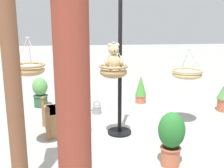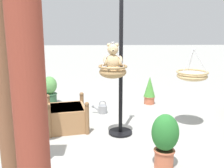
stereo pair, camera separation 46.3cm
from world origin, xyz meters
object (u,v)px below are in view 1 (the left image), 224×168
teddy_bear (114,59)px  hanging_basket_left_high (187,74)px  hanging_basket_with_teddy (114,71)px  display_pole_central (120,92)px  hanging_basket_right_low (30,69)px  potted_plant_flowering_red (40,92)px  potted_plant_bushy_green (171,136)px  watering_can (96,109)px  greenhouse_pillar_left (13,88)px  potted_plant_conical_shrub (141,89)px  wooden_planter_box (64,118)px  greenhouse_pillar_right (74,134)px

teddy_bear → hanging_basket_left_high: (-1.52, -0.54, -0.39)m
hanging_basket_with_teddy → display_pole_central: bearing=-121.0°
hanging_basket_right_low → potted_plant_flowering_red: 2.61m
hanging_basket_left_high → potted_plant_bushy_green: 1.82m
hanging_basket_with_teddy → watering_can: bearing=-82.1°
greenhouse_pillar_left → potted_plant_conical_shrub: greenhouse_pillar_left is taller
hanging_basket_right_low → watering_can: (-1.11, -1.69, -1.24)m
teddy_bear → greenhouse_pillar_left: size_ratio=0.17×
wooden_planter_box → potted_plant_bushy_green: 2.17m
teddy_bear → hanging_basket_right_low: 1.34m
greenhouse_pillar_left → wooden_planter_box: (-0.43, -1.93, -1.08)m
display_pole_central → potted_plant_flowering_red: 2.53m
greenhouse_pillar_left → wooden_planter_box: bearing=-102.5°
hanging_basket_right_low → wooden_planter_box: bearing=-118.3°
wooden_planter_box → watering_can: (-0.68, -0.89, -0.14)m
potted_plant_flowering_red → teddy_bear: bearing=125.1°
greenhouse_pillar_left → potted_plant_conical_shrub: bearing=-123.2°
watering_can → greenhouse_pillar_left: bearing=68.6°
hanging_basket_left_high → potted_plant_bushy_green: bearing=61.2°
greenhouse_pillar_right → potted_plant_bushy_green: 2.33m
potted_plant_conical_shrub → watering_can: size_ratio=2.01×
watering_can → wooden_planter_box: bearing=52.7°
teddy_bear → hanging_basket_left_high: 1.66m
wooden_planter_box → potted_plant_conical_shrub: bearing=-139.7°
teddy_bear → greenhouse_pillar_right: 2.75m
greenhouse_pillar_left → potted_plant_bushy_green: (-1.99, -0.43, -0.87)m
potted_plant_flowering_red → potted_plant_conical_shrub: (-2.50, 0.02, -0.02)m
hanging_basket_with_teddy → watering_can: hanging_basket_with_teddy is taller
display_pole_central → potted_plant_flowering_red: (1.66, -1.87, -0.42)m
teddy_bear → potted_plant_flowering_red: bearing=-54.9°
potted_plant_flowering_red → potted_plant_bushy_green: 3.80m
greenhouse_pillar_left → potted_plant_flowering_red: bearing=-86.7°
hanging_basket_left_high → wooden_planter_box: hanging_basket_left_high is taller
hanging_basket_with_teddy → greenhouse_pillar_left: 1.93m
hanging_basket_with_teddy → hanging_basket_left_high: bearing=-161.1°
potted_plant_bushy_green → teddy_bear: bearing=-54.2°
hanging_basket_right_low → potted_plant_conical_shrub: 3.46m
hanging_basket_right_low → display_pole_central: bearing=-159.5°
greenhouse_pillar_right → wooden_planter_box: greenhouse_pillar_right is taller
teddy_bear → potted_plant_conical_shrub: 2.58m
greenhouse_pillar_left → potted_plant_bushy_green: bearing=-167.7°
potted_plant_flowering_red → watering_can: bearing=151.3°
potted_plant_conical_shrub → potted_plant_bushy_green: bearing=84.4°
teddy_bear → potted_plant_conical_shrub: (-0.99, -2.12, -1.08)m
potted_plant_flowering_red → wooden_planter_box: bearing=111.6°
potted_plant_bushy_green → watering_can: bearing=-69.6°
wooden_planter_box → potted_plant_flowering_red: bearing=-68.4°
teddy_bear → wooden_planter_box: size_ratio=0.50×
wooden_planter_box → teddy_bear: bearing=148.3°
hanging_basket_with_teddy → potted_plant_bushy_green: bearing=125.1°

